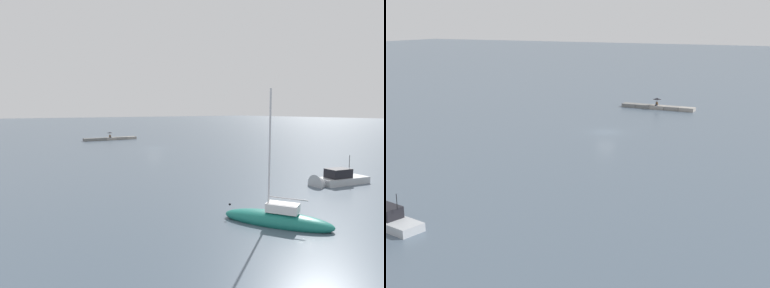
% 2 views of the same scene
% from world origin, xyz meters
% --- Properties ---
extents(ground_plane, '(500.00, 500.00, 0.00)m').
position_xyz_m(ground_plane, '(0.00, 0.00, 0.00)').
color(ground_plane, '#475666').
extents(seawall_pier, '(12.54, 1.69, 0.62)m').
position_xyz_m(seawall_pier, '(0.00, -21.46, 0.31)').
color(seawall_pier, gray).
rests_on(seawall_pier, ground_plane).
extents(person_seated_brown_left, '(0.41, 0.61, 0.73)m').
position_xyz_m(person_seated_brown_left, '(0.18, -21.29, 0.87)').
color(person_seated_brown_left, '#1E2333').
rests_on(person_seated_brown_left, seawall_pier).
extents(umbrella_open_black, '(1.39, 1.39, 1.30)m').
position_xyz_m(umbrella_open_black, '(0.17, -21.43, 1.74)').
color(umbrella_open_black, black).
rests_on(umbrella_open_black, seawall_pier).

